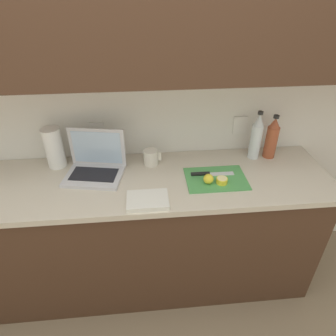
{
  "coord_description": "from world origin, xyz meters",
  "views": [
    {
      "loc": [
        0.04,
        -1.43,
        1.91
      ],
      "look_at": [
        0.18,
        -0.01,
        0.96
      ],
      "focal_mm": 32.0,
      "sensor_mm": 36.0,
      "label": 1
    }
  ],
  "objects_px": {
    "cutting_board": "(216,179)",
    "lemon_whole_beside": "(208,179)",
    "lemon_half_cut": "(222,181)",
    "paper_towel_roll": "(54,148)",
    "knife": "(205,173)",
    "bottle_green_soda": "(256,137)",
    "measuring_cup": "(151,157)",
    "laptop": "(95,164)",
    "bottle_oil_tall": "(272,138)"
  },
  "relations": [
    {
      "from": "lemon_half_cut",
      "to": "lemon_whole_beside",
      "type": "relative_size",
      "value": 1.1
    },
    {
      "from": "laptop",
      "to": "measuring_cup",
      "type": "xyz_separation_m",
      "value": [
        0.33,
        0.07,
        -0.01
      ]
    },
    {
      "from": "cutting_board",
      "to": "lemon_whole_beside",
      "type": "bearing_deg",
      "value": -142.47
    },
    {
      "from": "bottle_green_soda",
      "to": "knife",
      "type": "bearing_deg",
      "value": -152.81
    },
    {
      "from": "laptop",
      "to": "measuring_cup",
      "type": "height_order",
      "value": "laptop"
    },
    {
      "from": "laptop",
      "to": "bottle_oil_tall",
      "type": "xyz_separation_m",
      "value": [
        1.11,
        0.09,
        0.07
      ]
    },
    {
      "from": "bottle_oil_tall",
      "to": "knife",
      "type": "bearing_deg",
      "value": -158.35
    },
    {
      "from": "cutting_board",
      "to": "lemon_whole_beside",
      "type": "xyz_separation_m",
      "value": [
        -0.06,
        -0.04,
        0.03
      ]
    },
    {
      "from": "lemon_half_cut",
      "to": "measuring_cup",
      "type": "bearing_deg",
      "value": 146.93
    },
    {
      "from": "laptop",
      "to": "lemon_half_cut",
      "type": "distance_m",
      "value": 0.75
    },
    {
      "from": "laptop",
      "to": "lemon_half_cut",
      "type": "xyz_separation_m",
      "value": [
        0.72,
        -0.19,
        -0.04
      ]
    },
    {
      "from": "bottle_green_soda",
      "to": "bottle_oil_tall",
      "type": "xyz_separation_m",
      "value": [
        0.1,
        0.0,
        -0.01
      ]
    },
    {
      "from": "knife",
      "to": "bottle_green_soda",
      "type": "height_order",
      "value": "bottle_green_soda"
    },
    {
      "from": "bottle_oil_tall",
      "to": "paper_towel_roll",
      "type": "relative_size",
      "value": 1.14
    },
    {
      "from": "bottle_green_soda",
      "to": "measuring_cup",
      "type": "xyz_separation_m",
      "value": [
        -0.67,
        -0.02,
        -0.1
      ]
    },
    {
      "from": "paper_towel_roll",
      "to": "lemon_whole_beside",
      "type": "bearing_deg",
      "value": -17.6
    },
    {
      "from": "cutting_board",
      "to": "lemon_whole_beside",
      "type": "height_order",
      "value": "lemon_whole_beside"
    },
    {
      "from": "knife",
      "to": "lemon_half_cut",
      "type": "relative_size",
      "value": 4.04
    },
    {
      "from": "knife",
      "to": "lemon_half_cut",
      "type": "xyz_separation_m",
      "value": [
        0.08,
        -0.09,
        0.01
      ]
    },
    {
      "from": "bottle_green_soda",
      "to": "measuring_cup",
      "type": "relative_size",
      "value": 2.88
    },
    {
      "from": "cutting_board",
      "to": "paper_towel_roll",
      "type": "height_order",
      "value": "paper_towel_roll"
    },
    {
      "from": "knife",
      "to": "measuring_cup",
      "type": "height_order",
      "value": "measuring_cup"
    },
    {
      "from": "lemon_half_cut",
      "to": "paper_towel_roll",
      "type": "xyz_separation_m",
      "value": [
        -0.97,
        0.29,
        0.1
      ]
    },
    {
      "from": "cutting_board",
      "to": "knife",
      "type": "bearing_deg",
      "value": 143.49
    },
    {
      "from": "laptop",
      "to": "knife",
      "type": "relative_size",
      "value": 1.45
    },
    {
      "from": "knife",
      "to": "cutting_board",
      "type": "bearing_deg",
      "value": -36.0
    },
    {
      "from": "measuring_cup",
      "to": "paper_towel_roll",
      "type": "bearing_deg",
      "value": 176.36
    },
    {
      "from": "cutting_board",
      "to": "bottle_oil_tall",
      "type": "height_order",
      "value": "bottle_oil_tall"
    },
    {
      "from": "lemon_whole_beside",
      "to": "bottle_green_soda",
      "type": "height_order",
      "value": "bottle_green_soda"
    },
    {
      "from": "laptop",
      "to": "knife",
      "type": "height_order",
      "value": "laptop"
    },
    {
      "from": "laptop",
      "to": "lemon_whole_beside",
      "type": "relative_size",
      "value": 6.45
    },
    {
      "from": "lemon_whole_beside",
      "to": "cutting_board",
      "type": "bearing_deg",
      "value": 37.53
    },
    {
      "from": "measuring_cup",
      "to": "knife",
      "type": "bearing_deg",
      "value": -27.43
    },
    {
      "from": "cutting_board",
      "to": "bottle_oil_tall",
      "type": "xyz_separation_m",
      "value": [
        0.4,
        0.22,
        0.13
      ]
    },
    {
      "from": "knife",
      "to": "bottle_oil_tall",
      "type": "relative_size",
      "value": 0.89
    },
    {
      "from": "cutting_board",
      "to": "lemon_half_cut",
      "type": "xyz_separation_m",
      "value": [
        0.02,
        -0.05,
        0.02
      ]
    },
    {
      "from": "lemon_whole_beside",
      "to": "bottle_green_soda",
      "type": "relative_size",
      "value": 0.18
    },
    {
      "from": "measuring_cup",
      "to": "bottle_oil_tall",
      "type": "bearing_deg",
      "value": 1.46
    },
    {
      "from": "lemon_half_cut",
      "to": "lemon_whole_beside",
      "type": "distance_m",
      "value": 0.08
    },
    {
      "from": "lemon_half_cut",
      "to": "laptop",
      "type": "bearing_deg",
      "value": 165.64
    },
    {
      "from": "laptop",
      "to": "paper_towel_roll",
      "type": "height_order",
      "value": "laptop"
    },
    {
      "from": "lemon_half_cut",
      "to": "paper_towel_roll",
      "type": "distance_m",
      "value": 1.02
    },
    {
      "from": "lemon_whole_beside",
      "to": "bottle_oil_tall",
      "type": "xyz_separation_m",
      "value": [
        0.46,
        0.27,
        0.1
      ]
    },
    {
      "from": "knife",
      "to": "bottle_oil_tall",
      "type": "bearing_deg",
      "value": 22.16
    },
    {
      "from": "cutting_board",
      "to": "laptop",
      "type": "bearing_deg",
      "value": 169.1
    },
    {
      "from": "measuring_cup",
      "to": "lemon_half_cut",
      "type": "bearing_deg",
      "value": -33.07
    },
    {
      "from": "lemon_whole_beside",
      "to": "paper_towel_roll",
      "type": "height_order",
      "value": "paper_towel_roll"
    },
    {
      "from": "lemon_half_cut",
      "to": "measuring_cup",
      "type": "relative_size",
      "value": 0.58
    },
    {
      "from": "cutting_board",
      "to": "bottle_green_soda",
      "type": "xyz_separation_m",
      "value": [
        0.3,
        0.22,
        0.14
      ]
    },
    {
      "from": "bottle_green_soda",
      "to": "paper_towel_roll",
      "type": "bearing_deg",
      "value": 179.2
    }
  ]
}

